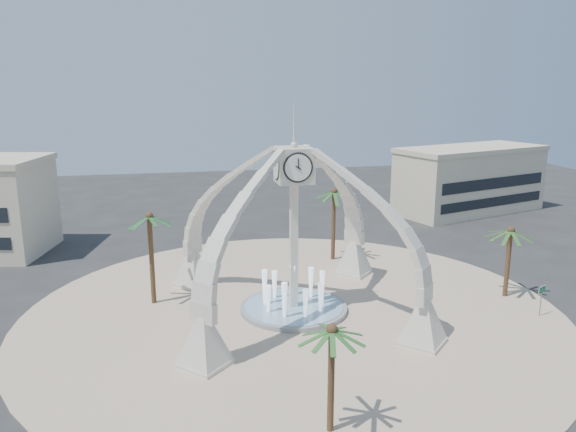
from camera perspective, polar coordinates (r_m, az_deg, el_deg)
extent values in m
plane|color=#282828|center=(42.73, 0.58, -9.63)|extent=(140.00, 140.00, 0.00)
cylinder|color=tan|center=(42.72, 0.58, -9.59)|extent=(40.00, 40.00, 0.06)
cube|color=beige|center=(41.06, 0.59, -3.32)|extent=(0.55, 0.55, 9.80)
cube|color=beige|center=(39.73, 0.62, 5.20)|extent=(2.50, 2.50, 2.50)
cone|color=beige|center=(39.40, 0.63, 9.89)|extent=(0.20, 0.20, 4.00)
cylinder|color=white|center=(38.49, 1.03, 4.94)|extent=(1.84, 0.04, 1.84)
pyramid|color=beige|center=(50.39, 6.71, -4.15)|extent=(3.80, 3.80, 3.20)
pyramid|color=beige|center=(47.92, -9.60, -5.18)|extent=(3.80, 3.80, 3.20)
pyramid|color=beige|center=(34.79, -8.51, -12.50)|extent=(3.80, 3.80, 3.20)
pyramid|color=beige|center=(38.12, 13.59, -10.35)|extent=(3.80, 3.80, 3.20)
cylinder|color=gray|center=(42.65, 0.58, -9.38)|extent=(8.00, 8.00, 0.40)
cylinder|color=#7FA5BE|center=(42.57, 0.58, -9.11)|extent=(7.40, 7.40, 0.04)
cone|color=white|center=(41.98, 0.58, -7.09)|extent=(0.60, 0.60, 3.20)
cube|color=beige|center=(77.82, 17.96, 3.34)|extent=(21.49, 13.79, 8.00)
cube|color=beige|center=(77.23, 18.19, 6.48)|extent=(21.87, 14.17, 0.60)
cylinder|color=brown|center=(47.80, 21.43, -4.47)|extent=(0.37, 0.37, 5.61)
cylinder|color=brown|center=(44.17, -13.68, -4.35)|extent=(0.37, 0.37, 7.08)
cylinder|color=brown|center=(53.78, 4.63, -0.96)|extent=(0.40, 0.40, 6.85)
cylinder|color=brown|center=(28.19, 4.39, -16.32)|extent=(0.34, 0.34, 5.50)
cylinder|color=slate|center=(45.27, 24.31, -7.84)|extent=(0.08, 0.08, 2.47)
cube|color=#196745|center=(44.99, 24.41, -6.84)|extent=(0.78, 0.39, 0.49)
cube|color=white|center=(44.99, 24.41, -6.84)|extent=(0.83, 0.40, 0.56)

